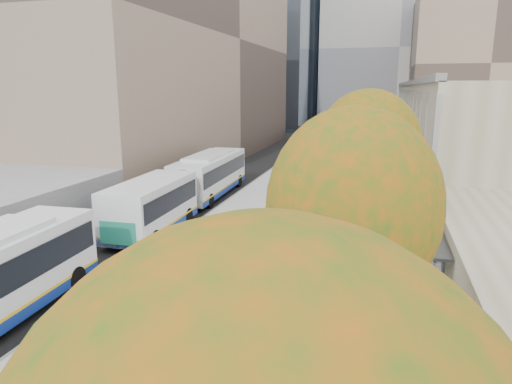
% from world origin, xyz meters
% --- Properties ---
extents(bus_platform, '(4.25, 150.00, 0.15)m').
position_xyz_m(bus_platform, '(-3.88, 35.00, 0.07)').
color(bus_platform, '#B0B0B0').
rests_on(bus_platform, ground).
extents(sidewalk, '(4.75, 150.00, 0.08)m').
position_xyz_m(sidewalk, '(4.12, 35.00, 0.04)').
color(sidewalk, gray).
rests_on(sidewalk, ground).
extents(building_tan, '(18.00, 92.00, 8.00)m').
position_xyz_m(building_tan, '(15.50, 64.00, 4.00)').
color(building_tan, gray).
rests_on(building_tan, ground).
extents(building_midrise, '(24.00, 46.00, 25.00)m').
position_xyz_m(building_midrise, '(-22.50, 41.00, 12.50)').
color(building_midrise, '#856F5C').
rests_on(building_midrise, ground).
extents(building_far_block, '(30.00, 18.00, 30.00)m').
position_xyz_m(building_far_block, '(6.00, 96.00, 15.00)').
color(building_far_block, '#99968C').
rests_on(building_far_block, ground).
extents(bus_shelter, '(1.90, 4.40, 2.53)m').
position_xyz_m(bus_shelter, '(5.69, 10.96, 2.19)').
color(bus_shelter, '#383A3F').
rests_on(bus_shelter, sidewalk).
extents(tree_b, '(4.00, 4.00, 6.97)m').
position_xyz_m(tree_b, '(3.60, 5.00, 5.04)').
color(tree_b, '#322117').
rests_on(tree_b, sidewalk).
extents(tree_c, '(4.20, 4.20, 7.28)m').
position_xyz_m(tree_c, '(3.60, 13.00, 5.25)').
color(tree_c, '#322117').
rests_on(tree_c, sidewalk).
extents(bus_far, '(3.00, 17.40, 2.89)m').
position_xyz_m(bus_far, '(-7.63, 21.01, 1.58)').
color(bus_far, silver).
rests_on(bus_far, ground).
extents(distant_car, '(2.12, 4.04, 1.31)m').
position_xyz_m(distant_car, '(-7.77, 59.45, 0.65)').
color(distant_car, silver).
rests_on(distant_car, ground).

